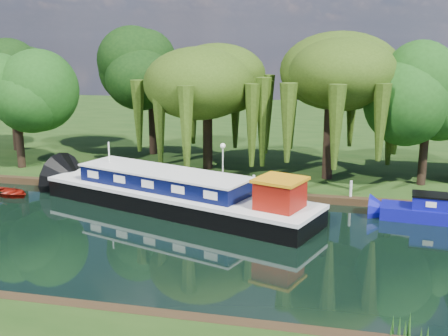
# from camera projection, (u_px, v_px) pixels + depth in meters

# --- Properties ---
(ground) EXTENTS (120.00, 120.00, 0.00)m
(ground) POSITION_uv_depth(u_px,v_px,m) (166.00, 239.00, 28.33)
(ground) COLOR black
(far_bank) EXTENTS (120.00, 52.00, 0.45)m
(far_bank) POSITION_uv_depth(u_px,v_px,m) (268.00, 129.00, 60.51)
(far_bank) COLOR black
(far_bank) RESTS_ON ground
(dutch_barge) EXTENTS (17.83, 9.47, 3.69)m
(dutch_barge) POSITION_uv_depth(u_px,v_px,m) (178.00, 195.00, 32.86)
(dutch_barge) COLOR black
(dutch_barge) RESTS_ON ground
(red_dinghy) EXTENTS (3.46, 2.89, 0.61)m
(red_dinghy) POSITION_uv_depth(u_px,v_px,m) (10.00, 196.00, 36.03)
(red_dinghy) COLOR maroon
(red_dinghy) RESTS_ON ground
(willow_left) EXTENTS (7.12, 7.12, 8.54)m
(willow_left) POSITION_uv_depth(u_px,v_px,m) (207.00, 84.00, 40.05)
(willow_left) COLOR black
(willow_left) RESTS_ON far_bank
(willow_right) EXTENTS (7.37, 7.37, 8.98)m
(willow_right) POSITION_uv_depth(u_px,v_px,m) (331.00, 82.00, 37.11)
(willow_right) COLOR black
(willow_right) RESTS_ON far_bank
(tree_far_left) EXTENTS (5.17, 5.17, 8.33)m
(tree_far_left) POSITION_uv_depth(u_px,v_px,m) (16.00, 90.00, 40.56)
(tree_far_left) COLOR black
(tree_far_left) RESTS_ON far_bank
(tree_far_back) EXTENTS (5.01, 5.01, 8.43)m
(tree_far_back) POSITION_uv_depth(u_px,v_px,m) (12.00, 81.00, 46.89)
(tree_far_back) COLOR black
(tree_far_back) RESTS_ON far_bank
(tree_far_mid) EXTENTS (5.76, 5.76, 9.43)m
(tree_far_mid) POSITION_uv_depth(u_px,v_px,m) (151.00, 75.00, 45.13)
(tree_far_mid) COLOR black
(tree_far_mid) RESTS_ON far_bank
(tree_far_right) EXTENTS (4.88, 4.88, 7.98)m
(tree_far_right) POSITION_uv_depth(u_px,v_px,m) (428.00, 101.00, 35.74)
(tree_far_right) COLOR black
(tree_far_right) RESTS_ON far_bank
(lamppost) EXTENTS (0.36, 0.36, 2.56)m
(lamppost) POSITION_uv_depth(u_px,v_px,m) (223.00, 152.00, 37.62)
(lamppost) COLOR silver
(lamppost) RESTS_ON far_bank
(mooring_posts) EXTENTS (19.16, 0.16, 1.00)m
(mooring_posts) POSITION_uv_depth(u_px,v_px,m) (200.00, 180.00, 36.18)
(mooring_posts) COLOR silver
(mooring_posts) RESTS_ON far_bank
(reeds_near) EXTENTS (33.70, 1.50, 1.10)m
(reeds_near) POSITION_uv_depth(u_px,v_px,m) (283.00, 315.00, 19.51)
(reeds_near) COLOR #144111
(reeds_near) RESTS_ON ground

